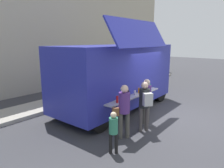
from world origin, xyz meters
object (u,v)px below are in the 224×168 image
at_px(food_truck_main, 117,75).
at_px(child_near_queue, 113,129).
at_px(trash_bin, 128,78).
at_px(customer_rear_waiting, 124,107).
at_px(customer_front_ordering, 146,97).
at_px(customer_mid_with_backpack, 145,102).

distance_m(food_truck_main, child_near_queue, 3.87).
relative_size(trash_bin, customer_rear_waiting, 0.60).
xyz_separation_m(food_truck_main, customer_rear_waiting, (-2.14, -1.94, -0.53)).
distance_m(food_truck_main, customer_front_ordering, 2.06).
bearing_deg(child_near_queue, food_truck_main, -0.30).
height_order(trash_bin, customer_rear_waiting, customer_rear_waiting).
xyz_separation_m(customer_mid_with_backpack, child_near_queue, (-1.72, -0.08, -0.33)).
distance_m(trash_bin, customer_rear_waiting, 7.63).
relative_size(food_truck_main, customer_mid_with_backpack, 3.54).
distance_m(customer_mid_with_backpack, child_near_queue, 1.75).
relative_size(food_truck_main, customer_rear_waiting, 3.52).
distance_m(customer_front_ordering, child_near_queue, 2.41).
bearing_deg(trash_bin, customer_front_ordering, -139.12).
bearing_deg(customer_front_ordering, trash_bin, -37.55).
distance_m(trash_bin, customer_mid_with_backpack, 7.11).
height_order(food_truck_main, trash_bin, food_truck_main).
relative_size(trash_bin, customer_mid_with_backpack, 0.60).
height_order(food_truck_main, customer_mid_with_backpack, food_truck_main).
bearing_deg(customer_rear_waiting, food_truck_main, -10.23).
bearing_deg(customer_front_ordering, customer_rear_waiting, 104.25).
xyz_separation_m(trash_bin, customer_mid_with_backpack, (-5.48, -4.50, 0.52)).
relative_size(customer_mid_with_backpack, customer_rear_waiting, 0.99).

